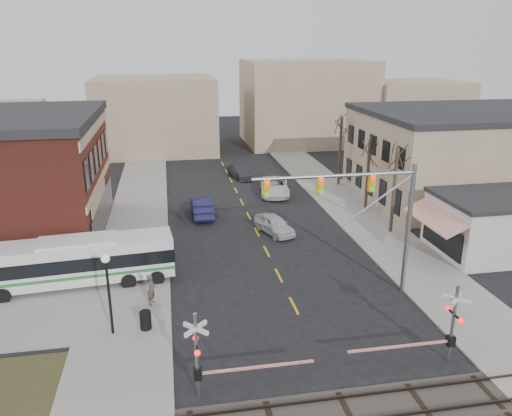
{
  "coord_description": "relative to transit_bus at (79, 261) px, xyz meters",
  "views": [
    {
      "loc": [
        -6.68,
        -22.73,
        14.47
      ],
      "look_at": [
        -0.84,
        9.68,
        3.5
      ],
      "focal_mm": 35.0,
      "sensor_mm": 36.0,
      "label": 1
    }
  ],
  "objects": [
    {
      "name": "car_c",
      "position": [
        16.04,
        17.05,
        -0.86
      ],
      "size": [
        3.63,
        6.22,
        1.63
      ],
      "primitive_type": "imported",
      "rotation": [
        0.0,
        0.0,
        -0.17
      ],
      "color": "silver",
      "rests_on": "ground"
    },
    {
      "name": "car_d",
      "position": [
        13.73,
        24.13,
        -0.99
      ],
      "size": [
        3.0,
        5.04,
        1.37
      ],
      "primitive_type": "imported",
      "rotation": [
        0.0,
        0.0,
        0.24
      ],
      "color": "#3C3C41",
      "rests_on": "ground"
    },
    {
      "name": "transit_bus",
      "position": [
        0.0,
        0.0,
        0.0
      ],
      "size": [
        11.62,
        3.53,
        2.95
      ],
      "color": "silver",
      "rests_on": "ground"
    },
    {
      "name": "tree_east_c",
      "position": [
        23.44,
        19.11,
        2.04
      ],
      "size": [
        0.28,
        0.28,
        7.2
      ],
      "color": "#382B21",
      "rests_on": "sidewalk_east"
    },
    {
      "name": "pedestrian_far",
      "position": [
        0.94,
        0.36,
        -0.73
      ],
      "size": [
        0.94,
        1.01,
        1.64
      ],
      "primitive_type": "imported",
      "rotation": [
        0.0,
        0.0,
        1.03
      ],
      "color": "#2D2C4E",
      "rests_on": "sidewalk_west"
    },
    {
      "name": "rr_crossing_east",
      "position": [
        17.97,
        -11.25,
        0.29
      ],
      "size": [
        5.6,
        1.36,
        4.0
      ],
      "color": "gray",
      "rests_on": "ground"
    },
    {
      "name": "traffic_signal_mast",
      "position": [
        16.76,
        -4.29,
        4.03
      ],
      "size": [
        9.46,
        0.3,
        8.0
      ],
      "color": "gray",
      "rests_on": "ground"
    },
    {
      "name": "car_a",
      "position": [
        13.77,
        6.65,
        -0.95
      ],
      "size": [
        3.03,
        4.59,
        1.45
      ],
      "primitive_type": "imported",
      "rotation": [
        0.0,
        0.0,
        0.34
      ],
      "color": "silver",
      "rests_on": "ground"
    },
    {
      "name": "tree_east_a",
      "position": [
        22.94,
        5.11,
        1.82
      ],
      "size": [
        0.28,
        0.28,
        6.75
      ],
      "color": "#382B21",
      "rests_on": "sidewalk_east"
    },
    {
      "name": "car_b",
      "position": [
        8.42,
        11.85,
        -0.86
      ],
      "size": [
        1.83,
        5.01,
        1.64
      ],
      "primitive_type": "imported",
      "rotation": [
        0.0,
        0.0,
        3.16
      ],
      "color": "#1B1C45",
      "rests_on": "ground"
    },
    {
      "name": "rr_crossing_west",
      "position": [
        6.91,
        -11.62,
        0.29
      ],
      "size": [
        5.6,
        1.36,
        4.0
      ],
      "color": "gray",
      "rests_on": "ground"
    },
    {
      "name": "street_lamp",
      "position": [
        2.44,
        -6.14,
        1.6
      ],
      "size": [
        0.44,
        0.44,
        4.44
      ],
      "color": "black",
      "rests_on": "sidewalk_west"
    },
    {
      "name": "awning_shop",
      "position": [
        28.41,
        0.11,
        0.49
      ],
      "size": [
        9.74,
        6.2,
        4.3
      ],
      "color": "beige",
      "rests_on": "ground"
    },
    {
      "name": "pedestrian_near",
      "position": [
        4.39,
        -3.39,
        -0.64
      ],
      "size": [
        0.64,
        0.78,
        1.84
      ],
      "primitive_type": "imported",
      "rotation": [
        0.0,
        0.0,
        1.23
      ],
      "color": "#4E403E",
      "rests_on": "sidewalk_west"
    },
    {
      "name": "ground",
      "position": [
        12.44,
        -6.89,
        -1.68
      ],
      "size": [
        160.0,
        160.0,
        0.0
      ],
      "primitive_type": "plane",
      "color": "black",
      "rests_on": "ground"
    },
    {
      "name": "tan_building",
      "position": [
        34.44,
        13.11,
        2.58
      ],
      "size": [
        20.3,
        15.3,
        8.5
      ],
      "color": "tan",
      "rests_on": "ground"
    },
    {
      "name": "tree_east_b",
      "position": [
        23.24,
        11.11,
        1.59
      ],
      "size": [
        0.28,
        0.28,
        6.3
      ],
      "color": "#382B21",
      "rests_on": "sidewalk_east"
    },
    {
      "name": "trash_bin",
      "position": [
        4.12,
        -6.01,
        -1.06
      ],
      "size": [
        0.6,
        0.6,
        1.0
      ],
      "primitive_type": "cylinder",
      "color": "black",
      "rests_on": "sidewalk_west"
    },
    {
      "name": "sidewalk_west",
      "position": [
        2.94,
        13.11,
        -1.62
      ],
      "size": [
        5.0,
        60.0,
        0.12
      ],
      "primitive_type": "cube",
      "color": "gray",
      "rests_on": "ground"
    },
    {
      "name": "sidewalk_east",
      "position": [
        21.94,
        13.11,
        -1.62
      ],
      "size": [
        5.0,
        60.0,
        0.12
      ],
      "primitive_type": "cube",
      "color": "gray",
      "rests_on": "ground"
    }
  ]
}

